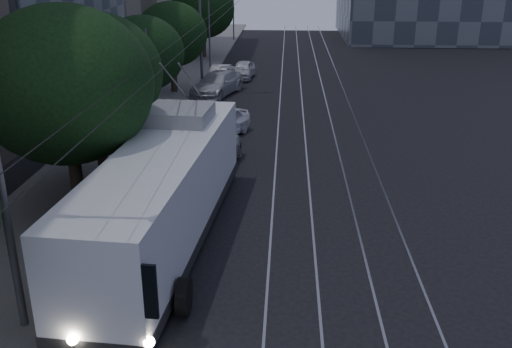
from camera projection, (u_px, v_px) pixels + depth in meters
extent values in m
plane|color=black|center=(258.00, 283.00, 16.52)|extent=(120.00, 120.00, 0.00)
cube|color=slate|center=(155.00, 107.00, 35.52)|extent=(5.00, 90.00, 0.15)
cube|color=gray|center=(279.00, 109.00, 35.14)|extent=(0.08, 90.00, 0.02)
cube|color=gray|center=(303.00, 110.00, 35.07)|extent=(0.08, 90.00, 0.02)
cube|color=gray|center=(328.00, 110.00, 34.99)|extent=(0.08, 90.00, 0.02)
cube|color=gray|center=(352.00, 110.00, 34.91)|extent=(0.08, 90.00, 0.02)
cylinder|color=black|center=(210.00, 16.00, 33.35)|extent=(0.02, 90.00, 0.02)
cylinder|color=black|center=(222.00, 16.00, 33.31)|extent=(0.02, 90.00, 0.02)
cylinder|color=#5C5C5E|center=(150.00, 99.00, 25.04)|extent=(0.14, 0.14, 6.00)
cylinder|color=#5C5C5E|center=(209.00, 38.00, 43.68)|extent=(0.14, 0.14, 6.00)
cylinder|color=#5C5C5E|center=(233.00, 13.00, 62.32)|extent=(0.14, 0.14, 6.00)
cube|color=silver|center=(164.00, 192.00, 18.24)|extent=(3.55, 12.51, 2.93)
cube|color=black|center=(167.00, 228.00, 18.71)|extent=(3.59, 12.55, 0.36)
cube|color=black|center=(167.00, 182.00, 18.67)|extent=(3.41, 9.95, 1.08)
cube|color=black|center=(106.00, 288.00, 12.41)|extent=(2.32, 0.25, 1.34)
cube|color=black|center=(194.00, 130.00, 23.88)|extent=(2.12, 0.24, 1.03)
cube|color=#27EC4A|center=(101.00, 251.00, 12.08)|extent=(1.65, 0.18, 0.33)
cube|color=gray|center=(179.00, 114.00, 20.50)|extent=(2.39, 2.42, 0.51)
sphere|color=white|center=(73.00, 339.00, 12.89)|extent=(0.27, 0.27, 0.27)
sphere|color=white|center=(149.00, 342.00, 12.80)|extent=(0.27, 0.27, 0.27)
cylinder|color=#5C5C5E|center=(175.00, 82.00, 21.18)|extent=(0.06, 4.66, 2.26)
cylinder|color=#5C5C5E|center=(191.00, 82.00, 21.15)|extent=(0.06, 4.66, 2.26)
cylinder|color=black|center=(89.00, 294.00, 15.09)|extent=(0.31, 1.03, 1.03)
cylinder|color=black|center=(184.00, 297.00, 14.96)|extent=(0.31, 1.03, 1.03)
cylinder|color=black|center=(148.00, 195.00, 21.30)|extent=(0.31, 1.03, 1.03)
cylinder|color=black|center=(215.00, 197.00, 21.17)|extent=(0.31, 1.03, 1.03)
cylinder|color=black|center=(159.00, 176.00, 23.15)|extent=(0.31, 1.03, 1.03)
cylinder|color=black|center=(221.00, 177.00, 23.02)|extent=(0.31, 1.03, 1.03)
imported|color=silver|center=(208.00, 155.00, 25.00)|extent=(2.75, 5.25, 1.41)
imported|color=white|center=(220.00, 124.00, 29.44)|extent=(3.24, 4.78, 1.51)
imported|color=#B7B6BB|center=(217.00, 84.00, 38.67)|extent=(3.70, 5.64, 1.52)
imported|color=#AEAEB2|center=(220.00, 74.00, 42.48)|extent=(1.81, 3.92, 1.25)
imported|color=silver|center=(243.00, 70.00, 43.92)|extent=(1.88, 3.97, 1.31)
cylinder|color=black|center=(77.00, 186.00, 19.83)|extent=(0.44, 0.44, 2.78)
ellipsoid|color=black|center=(65.00, 85.00, 18.56)|extent=(5.79, 5.79, 5.21)
cylinder|color=black|center=(102.00, 151.00, 23.90)|extent=(0.44, 0.44, 2.41)
ellipsoid|color=black|center=(94.00, 74.00, 22.74)|extent=(5.48, 5.48, 4.93)
cylinder|color=black|center=(146.00, 105.00, 31.37)|extent=(0.44, 0.44, 2.33)
ellipsoid|color=black|center=(143.00, 53.00, 30.36)|extent=(4.46, 4.46, 4.01)
cylinder|color=black|center=(174.00, 77.00, 38.85)|extent=(0.44, 0.44, 2.22)
ellipsoid|color=black|center=(172.00, 34.00, 37.81)|extent=(4.76, 4.76, 4.28)
cylinder|color=black|center=(204.00, 46.00, 52.33)|extent=(0.44, 0.44, 2.25)
ellipsoid|color=black|center=(203.00, 9.00, 51.15)|extent=(5.75, 5.75, 5.18)
cylinder|color=#5C5C5E|center=(200.00, 19.00, 38.24)|extent=(0.20, 0.20, 9.75)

